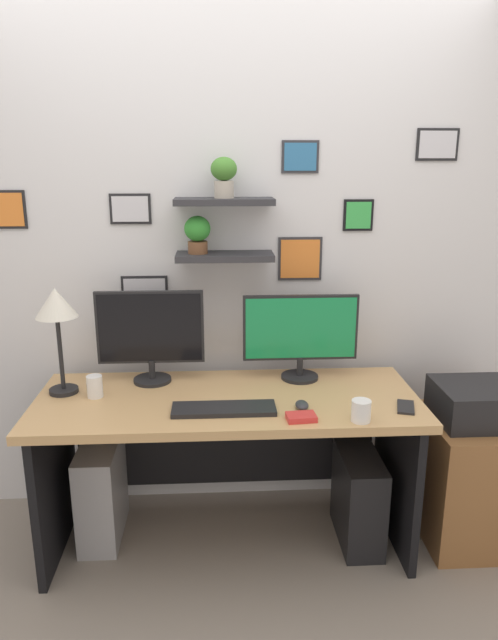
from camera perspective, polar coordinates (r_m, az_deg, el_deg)
The scene contains 16 objects.
ground_plane at distance 2.97m, azimuth -2.00°, elevation -21.08°, with size 8.00×8.00×0.00m, color gray.
back_wall_assembly at distance 2.85m, azimuth -2.48°, elevation 7.11°, with size 4.40×0.24×2.70m.
desk at distance 2.73m, azimuth -2.14°, elevation -11.19°, with size 1.72×0.68×0.75m.
monitor_left at distance 2.74m, azimuth -9.80°, elevation -1.29°, with size 0.50×0.18×0.44m.
monitor_right at distance 2.75m, azimuth 5.15°, elevation -1.30°, with size 0.55×0.18×0.41m.
keyboard at distance 2.45m, azimuth -2.52°, elevation -8.85°, with size 0.44×0.14×0.02m, color black.
computer_mouse at distance 2.49m, azimuth 5.29°, elevation -8.43°, with size 0.06×0.09×0.03m, color #2D2D33.
desk_lamp at distance 2.66m, azimuth -18.64°, elevation 0.92°, with size 0.19×0.19×0.49m.
cell_phone at distance 2.57m, azimuth 15.35°, elevation -8.37°, with size 0.07×0.14×0.01m, color black.
coffee_mug at distance 2.39m, azimuth 11.10°, elevation -8.87°, with size 0.08×0.08×0.09m, color white.
pen_cup at distance 2.67m, azimuth -15.12°, elevation -6.41°, with size 0.07×0.07×0.10m, color white.
scissors_tray at distance 2.38m, azimuth 5.22°, elevation -9.61°, with size 0.12×0.08×0.02m, color red.
drawer_cabinet at distance 3.04m, azimuth 21.08°, elevation -14.49°, with size 0.44×0.50×0.61m, color brown.
printer at distance 2.87m, azimuth 21.84°, elevation -7.68°, with size 0.38×0.34×0.17m, color black.
computer_tower_left at distance 2.96m, azimuth -14.47°, elevation -16.14°, with size 0.18×0.40×0.48m, color #99999E.
computer_tower_right at distance 2.91m, azimuth 10.83°, elevation -17.01°, with size 0.18×0.40×0.44m, color black.
Camera 1 is at (-0.04, -2.38, 1.77)m, focal length 32.12 mm.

